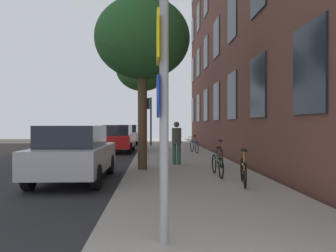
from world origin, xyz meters
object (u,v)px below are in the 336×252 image
object	(u,v)px
tree_near	(142,40)
car_1	(118,138)
bicycle_2	(220,156)
car_2	(127,134)
traffic_light	(149,113)
bicycle_0	(243,171)
tree_far	(142,69)
car_0	(75,153)
sign_post	(162,98)
pedestrian_0	(177,140)
bicycle_1	(218,164)
bicycle_3	(194,146)

from	to	relation	value
tree_near	car_1	xyz separation A→B (m)	(-1.70, 8.22, -3.75)
bicycle_2	car_2	bearing A→B (deg)	106.39
traffic_light	bicycle_0	bearing A→B (deg)	-80.61
tree_far	car_0	distance (m)	10.87
tree_far	car_2	bearing A→B (deg)	100.74
sign_post	pedestrian_0	distance (m)	8.41
car_2	sign_post	bearing A→B (deg)	-84.46
bicycle_1	car_1	distance (m)	10.62
tree_near	car_0	size ratio (longest dim) A/B	1.44
bicycle_0	car_1	world-z (taller)	car_1
pedestrian_0	car_2	xyz separation A→B (m)	(-3.05, 14.91, -0.22)
bicycle_1	car_0	bearing A→B (deg)	-178.96
pedestrian_0	car_1	bearing A→B (deg)	113.30
bicycle_2	bicycle_0	bearing A→B (deg)	-92.13
bicycle_0	car_1	size ratio (longest dim) A/B	0.39
bicycle_0	car_0	world-z (taller)	car_0
sign_post	bicycle_1	distance (m)	5.90
bicycle_2	car_0	bearing A→B (deg)	-154.25
bicycle_3	car_1	world-z (taller)	car_1
bicycle_0	pedestrian_0	size ratio (longest dim) A/B	0.99
sign_post	bicycle_2	xyz separation A→B (m)	(2.34, 7.61, -1.50)
tree_far	pedestrian_0	world-z (taller)	tree_far
bicycle_2	car_0	size ratio (longest dim) A/B	0.42
tree_near	bicycle_2	xyz separation A→B (m)	(2.82, 0.60, -4.09)
sign_post	traffic_light	xyz separation A→B (m)	(-0.36, 19.53, 0.53)
bicycle_0	car_0	xyz separation A→B (m)	(-4.61, 1.33, 0.36)
car_0	car_2	distance (m)	17.89
traffic_light	car_0	distance (m)	14.44
bicycle_1	car_1	xyz separation A→B (m)	(-4.00, 9.83, 0.37)
tree_near	bicycle_0	xyz separation A→B (m)	(2.69, -3.01, -4.12)
tree_near	pedestrian_0	bearing A→B (deg)	45.46
tree_far	car_2	size ratio (longest dim) A/B	1.50
tree_far	bicycle_1	distance (m)	11.12
traffic_light	bicycle_1	distance (m)	14.44
bicycle_3	traffic_light	bearing A→B (deg)	112.21
tree_far	bicycle_0	bearing A→B (deg)	-75.33
pedestrian_0	car_1	xyz separation A→B (m)	(-2.98, 6.92, -0.22)
bicycle_2	car_2	world-z (taller)	car_2
traffic_light	bicycle_0	size ratio (longest dim) A/B	2.15
bicycle_1	car_2	size ratio (longest dim) A/B	0.40
sign_post	car_2	size ratio (longest dim) A/B	0.82
bicycle_1	car_2	xyz separation A→B (m)	(-4.07, 17.82, 0.38)
traffic_light	car_1	size ratio (longest dim) A/B	0.84
bicycle_2	bicycle_1	bearing A→B (deg)	-103.32
bicycle_2	pedestrian_0	bearing A→B (deg)	155.54
bicycle_3	tree_near	bearing A→B (deg)	-112.40
car_1	pedestrian_0	bearing A→B (deg)	-66.70
bicycle_3	pedestrian_0	xyz separation A→B (m)	(-1.35, -5.07, 0.57)
sign_post	tree_near	world-z (taller)	tree_near
tree_far	bicycle_1	world-z (taller)	tree_far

